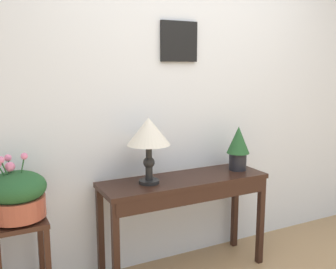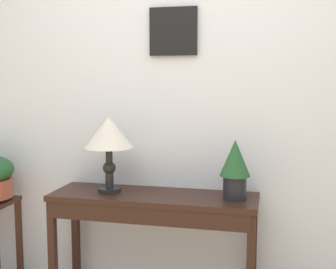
% 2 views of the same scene
% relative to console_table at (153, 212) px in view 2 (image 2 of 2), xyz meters
% --- Properties ---
extents(back_wall_with_art, '(9.00, 0.13, 2.80)m').
position_rel_console_table_xyz_m(back_wall_with_art, '(0.14, 0.32, 0.75)').
color(back_wall_with_art, silver).
rests_on(back_wall_with_art, ground).
extents(console_table, '(1.28, 0.40, 0.75)m').
position_rel_console_table_xyz_m(console_table, '(0.00, 0.00, 0.00)').
color(console_table, black).
rests_on(console_table, ground).
extents(table_lamp, '(0.31, 0.31, 0.47)m').
position_rel_console_table_xyz_m(table_lamp, '(-0.29, 0.02, 0.46)').
color(table_lamp, black).
rests_on(table_lamp, console_table).
extents(potted_plant_on_console, '(0.18, 0.18, 0.35)m').
position_rel_console_table_xyz_m(potted_plant_on_console, '(0.50, 0.03, 0.30)').
color(potted_plant_on_console, black).
rests_on(potted_plant_on_console, console_table).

